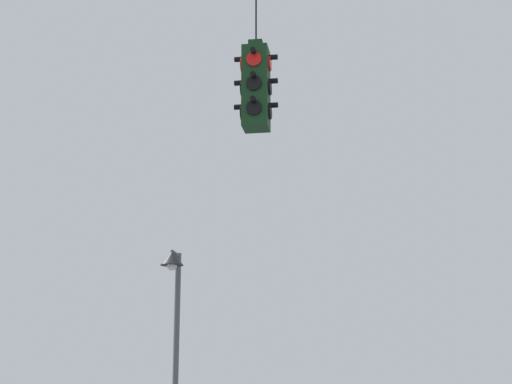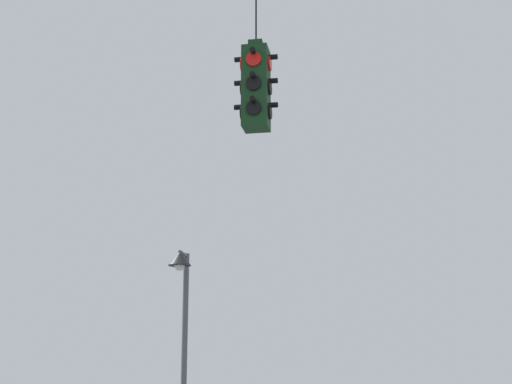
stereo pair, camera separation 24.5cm
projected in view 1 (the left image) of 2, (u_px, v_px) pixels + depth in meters
The scene contains 2 objects.
traffic_light_near_right_pole at pixel (256, 86), 10.33m from camera, with size 0.58×0.58×3.18m.
street_lamp at pixel (174, 315), 15.70m from camera, with size 0.47×0.81×4.88m.
Camera 1 is at (3.02, -9.80, 2.00)m, focal length 55.00 mm.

